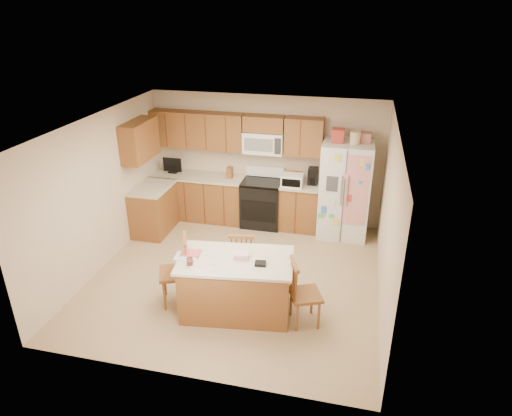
% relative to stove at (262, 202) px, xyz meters
% --- Properties ---
extents(ground, '(4.50, 4.50, 0.00)m').
position_rel_stove_xyz_m(ground, '(0.00, -1.94, -0.47)').
color(ground, tan).
rests_on(ground, ground).
extents(room_shell, '(4.60, 4.60, 2.52)m').
position_rel_stove_xyz_m(room_shell, '(0.00, -1.94, 0.97)').
color(room_shell, beige).
rests_on(room_shell, ground).
extents(cabinetry, '(3.36, 1.56, 2.15)m').
position_rel_stove_xyz_m(cabinetry, '(-0.98, -0.15, 0.44)').
color(cabinetry, brown).
rests_on(cabinetry, ground).
extents(stove, '(0.76, 0.65, 1.13)m').
position_rel_stove_xyz_m(stove, '(0.00, 0.00, 0.00)').
color(stove, black).
rests_on(stove, ground).
extents(refrigerator, '(0.90, 0.79, 2.04)m').
position_rel_stove_xyz_m(refrigerator, '(1.57, -0.06, 0.45)').
color(refrigerator, white).
rests_on(refrigerator, ground).
extents(island, '(1.69, 1.11, 0.95)m').
position_rel_stove_xyz_m(island, '(0.25, -2.82, -0.04)').
color(island, brown).
rests_on(island, ground).
extents(windsor_chair_left, '(0.58, 0.59, 1.06)m').
position_rel_stove_xyz_m(windsor_chair_left, '(-0.66, -2.79, 0.03)').
color(windsor_chair_left, brown).
rests_on(windsor_chair_left, ground).
extents(windsor_chair_back, '(0.47, 0.45, 0.95)m').
position_rel_stove_xyz_m(windsor_chair_back, '(0.17, -2.16, -0.03)').
color(windsor_chair_back, brown).
rests_on(windsor_chair_back, ground).
extents(windsor_chair_right, '(0.53, 0.55, 0.98)m').
position_rel_stove_xyz_m(windsor_chair_right, '(1.21, -2.86, -0.01)').
color(windsor_chair_right, brown).
rests_on(windsor_chair_right, ground).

